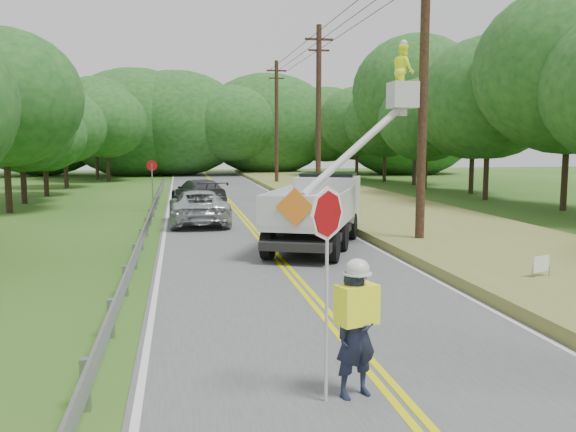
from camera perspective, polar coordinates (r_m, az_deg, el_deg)
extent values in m
plane|color=#255118|center=(10.79, 5.78, -11.77)|extent=(140.00, 140.00, 0.00)
cube|color=#4C4C4F|center=(24.23, -3.35, -1.25)|extent=(7.20, 96.00, 0.02)
cube|color=#E4E503|center=(24.22, -3.59, -1.23)|extent=(0.12, 96.00, 0.00)
cube|color=#E4E503|center=(24.24, -3.12, -1.22)|extent=(0.12, 96.00, 0.00)
cube|color=silver|center=(24.07, -11.54, -1.40)|extent=(0.12, 96.00, 0.00)
cube|color=silver|center=(24.88, 4.56, -1.02)|extent=(0.12, 96.00, 0.00)
cube|color=gray|center=(8.50, -18.56, -14.84)|extent=(0.12, 0.14, 0.70)
cube|color=gray|center=(11.32, -16.36, -9.26)|extent=(0.12, 0.14, 0.70)
cube|color=gray|center=(14.22, -15.09, -5.92)|extent=(0.12, 0.14, 0.70)
cube|color=gray|center=(17.15, -14.25, -3.71)|extent=(0.12, 0.14, 0.70)
cube|color=gray|center=(20.10, -13.66, -2.15)|extent=(0.12, 0.14, 0.70)
cube|color=gray|center=(23.06, -13.23, -0.99)|extent=(0.12, 0.14, 0.70)
cube|color=gray|center=(26.04, -12.89, -0.09)|extent=(0.12, 0.14, 0.70)
cube|color=gray|center=(29.01, -12.62, 0.62)|extent=(0.12, 0.14, 0.70)
cube|color=gray|center=(31.99, -12.40, 1.20)|extent=(0.12, 0.14, 0.70)
cube|color=gray|center=(34.98, -12.22, 1.68)|extent=(0.12, 0.14, 0.70)
cube|color=gray|center=(37.97, -12.07, 2.08)|extent=(0.12, 0.14, 0.70)
cube|color=gray|center=(40.96, -11.94, 2.43)|extent=(0.12, 0.14, 0.70)
cube|color=gray|center=(43.95, -11.83, 2.73)|extent=(0.12, 0.14, 0.70)
cube|color=gray|center=(46.94, -11.73, 2.99)|extent=(0.12, 0.14, 0.70)
cube|color=gray|center=(25.01, -12.78, 0.20)|extent=(0.05, 48.00, 0.34)
cylinder|color=black|center=(20.45, 12.63, 11.10)|extent=(0.30, 0.30, 10.00)
cylinder|color=black|center=(34.75, 2.89, 9.47)|extent=(0.30, 0.30, 10.00)
cube|color=black|center=(35.19, 2.94, 16.31)|extent=(1.60, 0.12, 0.12)
cube|color=black|center=(35.10, 2.93, 15.35)|extent=(1.20, 0.10, 0.10)
cylinder|color=black|center=(49.47, -1.09, 8.71)|extent=(0.30, 0.30, 10.00)
cube|color=black|center=(49.78, -1.10, 13.55)|extent=(1.60, 0.12, 0.12)
cube|color=black|center=(49.71, -1.10, 12.87)|extent=(1.20, 0.10, 0.10)
cylinder|color=black|center=(28.80, 4.60, 18.21)|extent=(0.03, 43.00, 0.03)
cylinder|color=black|center=(28.98, 6.01, 18.12)|extent=(0.03, 43.00, 0.03)
cylinder|color=black|center=(29.18, 7.40, 18.03)|extent=(0.03, 43.00, 0.03)
cube|color=olive|center=(26.02, 12.36, -0.53)|extent=(7.00, 96.00, 0.30)
cylinder|color=#332319|center=(32.84, -24.92, 3.10)|extent=(0.32, 0.32, 3.27)
ellipsoid|color=#18451A|center=(32.86, -25.28, 10.06)|extent=(7.62, 7.62, 6.71)
cylinder|color=#332319|center=(37.46, -23.68, 3.03)|extent=(0.32, 0.32, 2.57)
ellipsoid|color=#18451A|center=(37.41, -23.92, 7.83)|extent=(6.00, 6.00, 5.28)
cylinder|color=#332319|center=(42.22, -21.86, 3.30)|extent=(0.32, 0.32, 2.30)
ellipsoid|color=#18451A|center=(42.16, -22.04, 7.12)|extent=(5.37, 5.37, 4.73)
cylinder|color=#332319|center=(49.03, -20.21, 4.04)|extent=(0.32, 0.32, 2.70)
ellipsoid|color=#18451A|center=(49.00, -20.38, 7.89)|extent=(6.29, 6.29, 5.54)
cylinder|color=#332319|center=(56.29, -16.63, 4.68)|extent=(0.32, 0.32, 3.06)
ellipsoid|color=#18451A|center=(56.28, -16.76, 8.48)|extent=(7.13, 7.13, 6.28)
cylinder|color=#332319|center=(59.98, -17.58, 4.98)|extent=(0.32, 0.32, 3.50)
ellipsoid|color=#18451A|center=(60.01, -17.73, 9.06)|extent=(8.17, 8.17, 7.19)
cylinder|color=#332319|center=(33.82, 24.67, 3.92)|extent=(0.32, 0.32, 4.11)
ellipsoid|color=#18451A|center=(33.98, 25.11, 12.40)|extent=(9.58, 9.58, 8.43)
cylinder|color=#332319|center=(38.49, 18.19, 4.08)|extent=(0.32, 0.32, 3.55)
ellipsoid|color=#18451A|center=(38.55, 18.44, 10.54)|extent=(8.29, 8.29, 7.29)
cylinder|color=#332319|center=(42.98, 16.94, 4.26)|extent=(0.32, 0.32, 3.36)
ellipsoid|color=#18451A|center=(43.01, 17.13, 9.73)|extent=(7.83, 7.83, 6.89)
cylinder|color=#332319|center=(45.71, 12.80, 4.30)|extent=(0.32, 0.32, 2.99)
ellipsoid|color=#18451A|center=(45.70, 12.92, 8.87)|extent=(6.97, 6.97, 6.13)
cylinder|color=#332319|center=(50.59, 11.85, 5.36)|extent=(0.32, 0.32, 4.41)
ellipsoid|color=#18451A|center=(50.74, 12.00, 11.45)|extent=(10.28, 10.28, 9.05)
cylinder|color=#332319|center=(54.56, 9.10, 4.85)|extent=(0.32, 0.32, 3.12)
ellipsoid|color=#18451A|center=(54.56, 9.17, 8.86)|extent=(7.29, 7.29, 6.41)
cylinder|color=#332319|center=(58.33, 6.51, 5.05)|extent=(0.32, 0.32, 3.18)
ellipsoid|color=#18451A|center=(58.34, 6.56, 8.87)|extent=(7.43, 7.43, 6.53)
ellipsoid|color=#18451A|center=(69.26, -22.26, 8.11)|extent=(14.72, 11.04, 11.04)
ellipsoid|color=#18451A|center=(67.77, -18.28, 8.31)|extent=(9.85, 7.39, 7.39)
ellipsoid|color=#18451A|center=(66.41, -14.23, 8.48)|extent=(15.42, 11.56, 11.56)
ellipsoid|color=#18451A|center=(66.00, -10.44, 8.59)|extent=(14.90, 11.18, 11.18)
ellipsoid|color=#18451A|center=(64.47, -5.54, 8.71)|extent=(10.64, 7.98, 7.98)
ellipsoid|color=#18451A|center=(68.37, -1.89, 8.64)|extent=(15.15, 11.36, 11.36)
ellipsoid|color=#18451A|center=(68.80, 3.60, 8.61)|extent=(11.17, 8.38, 8.38)
ellipsoid|color=#18451A|center=(68.99, 6.98, 8.57)|extent=(10.78, 8.08, 8.08)
ellipsoid|color=#18451A|center=(68.63, 11.27, 8.50)|extent=(15.83, 11.87, 11.87)
imported|color=#191E33|center=(8.34, 6.48, -10.93)|extent=(0.74, 0.61, 1.76)
cube|color=#EDFF21|center=(8.23, 6.51, -8.28)|extent=(0.62, 0.49, 0.53)
ellipsoid|color=silver|center=(8.11, 6.56, -4.93)|extent=(0.33, 0.33, 0.26)
cylinder|color=#B7B7B7|center=(8.04, 3.65, -8.97)|extent=(0.04, 0.04, 2.47)
cylinder|color=maroon|center=(7.78, 3.73, 0.22)|extent=(0.55, 0.49, 0.70)
cylinder|color=black|center=(17.83, -1.92, -2.65)|extent=(0.64, 0.98, 0.94)
cylinder|color=black|center=(17.44, 4.30, -2.88)|extent=(0.64, 0.98, 0.94)
cylinder|color=black|center=(19.70, -0.46, -1.73)|extent=(0.64, 0.98, 0.94)
cylinder|color=black|center=(19.34, 5.18, -1.92)|extent=(0.64, 0.98, 0.94)
cylinder|color=black|center=(22.05, 1.01, -0.80)|extent=(0.64, 0.98, 0.94)
cylinder|color=black|center=(21.74, 6.05, -0.95)|extent=(0.64, 0.98, 0.94)
cube|color=black|center=(19.77, 2.49, -1.50)|extent=(4.34, 6.55, 0.24)
cube|color=silver|center=(19.04, 2.12, -0.34)|extent=(3.83, 5.01, 0.21)
cube|color=silver|center=(19.22, -1.10, 1.19)|extent=(1.82, 4.15, 0.88)
cube|color=silver|center=(18.81, 5.43, 1.04)|extent=(1.82, 4.15, 0.88)
cube|color=silver|center=(16.82, 0.71, 0.37)|extent=(2.09, 0.94, 0.88)
cube|color=silver|center=(22.26, 3.73, 1.46)|extent=(2.75, 2.57, 1.76)
cube|color=black|center=(22.40, 3.83, 3.12)|extent=(2.29, 1.93, 0.73)
cube|color=silver|center=(17.94, 1.49, 0.78)|extent=(1.15, 1.15, 0.78)
cube|color=silver|center=(20.19, 10.77, 11.14)|extent=(0.83, 0.83, 0.83)
imported|color=#EDFF21|center=(20.26, 10.82, 13.36)|extent=(0.62, 0.80, 1.65)
cube|color=orange|center=(16.73, 0.66, 0.84)|extent=(1.03, 0.47, 1.10)
imported|color=#BBBDC3|center=(25.92, -8.45, 0.85)|extent=(2.51, 5.27, 1.45)
imported|color=#373A3E|center=(33.40, -8.44, 2.21)|extent=(3.27, 5.39, 1.46)
cylinder|color=gray|center=(30.89, -12.67, 2.61)|extent=(0.06, 0.06, 2.44)
cylinder|color=maroon|center=(30.83, -12.73, 4.66)|extent=(0.53, 0.22, 0.55)
cube|color=white|center=(15.55, 22.78, -4.19)|extent=(0.52, 0.21, 0.38)
cylinder|color=gray|center=(15.49, 22.05, -5.43)|extent=(0.02, 0.02, 0.55)
cylinder|color=gray|center=(15.73, 23.40, -5.31)|extent=(0.02, 0.02, 0.55)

